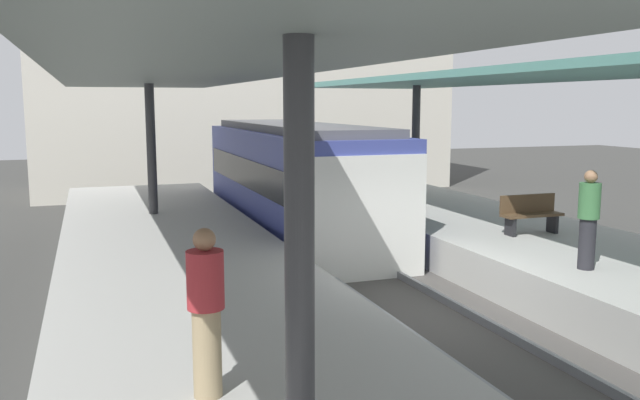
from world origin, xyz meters
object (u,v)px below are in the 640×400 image
Objects in this scene: passenger_far_end at (407,182)px; commuter_train at (295,181)px; passenger_near_bench at (588,218)px; passenger_mid_platform at (206,310)px; platform_bench at (530,213)px.

commuter_train is at bearing 138.87° from passenger_far_end.
passenger_near_bench is 1.03× the size of passenger_mid_platform.
commuter_train is 6.07× the size of passenger_mid_platform.
passenger_far_end is at bearing 92.98° from passenger_near_bench.
passenger_far_end reaches higher than platform_bench.
passenger_near_bench is at bearing -87.02° from passenger_far_end.
commuter_train is 8.72m from passenger_near_bench.
passenger_far_end is (2.39, -2.08, 0.12)m from commuter_train.
passenger_near_bench is 7.58m from passenger_mid_platform.
passenger_mid_platform is 11.25m from passenger_far_end.
commuter_train reaches higher than passenger_near_bench.
passenger_mid_platform is at bearing -144.50° from platform_bench.
platform_bench is at bearing 35.50° from passenger_mid_platform.
passenger_near_bench reaches higher than platform_bench.
commuter_train reaches higher than platform_bench.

